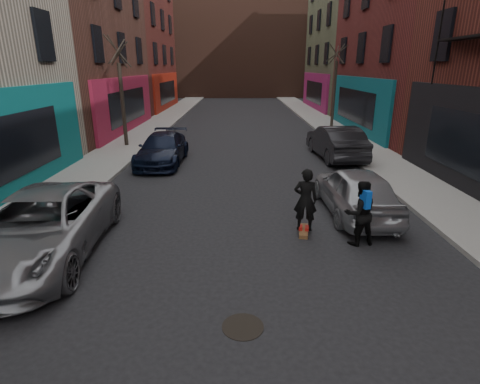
{
  "coord_description": "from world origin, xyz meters",
  "views": [
    {
      "loc": [
        -0.16,
        -1.83,
        4.11
      ],
      "look_at": [
        -0.15,
        5.65,
        1.6
      ],
      "focal_mm": 28.0,
      "sensor_mm": 36.0,
      "label": 1
    }
  ],
  "objects_px": {
    "skateboard": "(304,231)",
    "parked_right_end": "(336,142)",
    "parked_left_far": "(40,226)",
    "skateboarder": "(305,200)",
    "pedestrian": "(360,213)",
    "manhole": "(243,327)",
    "tree_left_far": "(121,82)",
    "parked_left_end": "(163,149)",
    "parked_right_far": "(355,191)",
    "tree_right_far": "(335,76)"
  },
  "relations": [
    {
      "from": "skateboard",
      "to": "parked_right_end",
      "type": "bearing_deg",
      "value": 81.34
    },
    {
      "from": "parked_left_far",
      "to": "skateboarder",
      "type": "bearing_deg",
      "value": 8.12
    },
    {
      "from": "pedestrian",
      "to": "skateboarder",
      "type": "bearing_deg",
      "value": -39.49
    },
    {
      "from": "parked_left_far",
      "to": "skateboarder",
      "type": "xyz_separation_m",
      "value": [
        6.11,
        1.23,
        0.18
      ]
    },
    {
      "from": "parked_right_end",
      "to": "skateboard",
      "type": "bearing_deg",
      "value": 66.96
    },
    {
      "from": "parked_left_far",
      "to": "manhole",
      "type": "xyz_separation_m",
      "value": [
        4.5,
        -2.49,
        -0.73
      ]
    },
    {
      "from": "tree_left_far",
      "to": "pedestrian",
      "type": "height_order",
      "value": "tree_left_far"
    },
    {
      "from": "parked_right_end",
      "to": "pedestrian",
      "type": "relative_size",
      "value": 2.93
    },
    {
      "from": "tree_left_far",
      "to": "parked_left_end",
      "type": "distance_m",
      "value": 5.21
    },
    {
      "from": "parked_left_far",
      "to": "pedestrian",
      "type": "bearing_deg",
      "value": 1.46
    },
    {
      "from": "parked_left_far",
      "to": "parked_right_end",
      "type": "height_order",
      "value": "parked_right_end"
    },
    {
      "from": "parked_left_far",
      "to": "parked_right_end",
      "type": "distance_m",
      "value": 13.11
    },
    {
      "from": "parked_left_end",
      "to": "parked_right_far",
      "type": "height_order",
      "value": "parked_right_far"
    },
    {
      "from": "parked_right_far",
      "to": "parked_right_end",
      "type": "xyz_separation_m",
      "value": [
        1.14,
        7.0,
        0.06
      ]
    },
    {
      "from": "pedestrian",
      "to": "skateboard",
      "type": "bearing_deg",
      "value": -39.49
    },
    {
      "from": "tree_right_far",
      "to": "skateboard",
      "type": "bearing_deg",
      "value": -105.47
    },
    {
      "from": "parked_right_end",
      "to": "skateboarder",
      "type": "bearing_deg",
      "value": 66.96
    },
    {
      "from": "parked_right_far",
      "to": "skateboard",
      "type": "relative_size",
      "value": 5.19
    },
    {
      "from": "parked_right_end",
      "to": "parked_left_end",
      "type": "bearing_deg",
      "value": 2.76
    },
    {
      "from": "skateboard",
      "to": "parked_right_far",
      "type": "bearing_deg",
      "value": 48.96
    },
    {
      "from": "parked_left_far",
      "to": "skateboard",
      "type": "distance_m",
      "value": 6.27
    },
    {
      "from": "parked_right_end",
      "to": "pedestrian",
      "type": "bearing_deg",
      "value": 75.37
    },
    {
      "from": "parked_right_far",
      "to": "manhole",
      "type": "relative_size",
      "value": 5.93
    },
    {
      "from": "parked_right_end",
      "to": "manhole",
      "type": "relative_size",
      "value": 6.69
    },
    {
      "from": "parked_left_end",
      "to": "skateboarder",
      "type": "relative_size",
      "value": 2.78
    },
    {
      "from": "tree_left_far",
      "to": "parked_right_far",
      "type": "relative_size",
      "value": 1.56
    },
    {
      "from": "tree_left_far",
      "to": "skateboard",
      "type": "relative_size",
      "value": 8.12
    },
    {
      "from": "skateboarder",
      "to": "tree_left_far",
      "type": "bearing_deg",
      "value": -44.75
    },
    {
      "from": "parked_left_end",
      "to": "parked_left_far",
      "type": "bearing_deg",
      "value": -96.08
    },
    {
      "from": "tree_right_far",
      "to": "parked_right_far",
      "type": "height_order",
      "value": "tree_right_far"
    },
    {
      "from": "skateboard",
      "to": "manhole",
      "type": "height_order",
      "value": "skateboard"
    },
    {
      "from": "parked_left_far",
      "to": "parked_right_end",
      "type": "xyz_separation_m",
      "value": [
        8.94,
        9.59,
        0.04
      ]
    },
    {
      "from": "skateboard",
      "to": "pedestrian",
      "type": "relative_size",
      "value": 0.5
    },
    {
      "from": "parked_left_end",
      "to": "pedestrian",
      "type": "xyz_separation_m",
      "value": [
        6.26,
        -8.0,
        0.15
      ]
    },
    {
      "from": "tree_right_far",
      "to": "skateboarder",
      "type": "distance_m",
      "value": 17.76
    },
    {
      "from": "tree_right_far",
      "to": "tree_left_far",
      "type": "bearing_deg",
      "value": -154.18
    },
    {
      "from": "skateboard",
      "to": "pedestrian",
      "type": "bearing_deg",
      "value": -17.59
    },
    {
      "from": "parked_left_far",
      "to": "parked_right_far",
      "type": "distance_m",
      "value": 8.22
    },
    {
      "from": "pedestrian",
      "to": "tree_left_far",
      "type": "bearing_deg",
      "value": -64.23
    },
    {
      "from": "parked_left_end",
      "to": "skateboarder",
      "type": "xyz_separation_m",
      "value": [
        5.07,
        -7.37,
        0.26
      ]
    },
    {
      "from": "parked_left_far",
      "to": "skateboarder",
      "type": "height_order",
      "value": "skateboarder"
    },
    {
      "from": "parked_left_end",
      "to": "manhole",
      "type": "relative_size",
      "value": 6.47
    },
    {
      "from": "tree_left_far",
      "to": "parked_right_end",
      "type": "height_order",
      "value": "tree_left_far"
    },
    {
      "from": "parked_right_end",
      "to": "parked_right_far",
      "type": "bearing_deg",
      "value": 76.38
    },
    {
      "from": "parked_left_end",
      "to": "parked_right_far",
      "type": "bearing_deg",
      "value": -40.82
    },
    {
      "from": "parked_right_far",
      "to": "skateboarder",
      "type": "relative_size",
      "value": 2.55
    },
    {
      "from": "tree_left_far",
      "to": "parked_right_far",
      "type": "distance_m",
      "value": 13.68
    },
    {
      "from": "parked_left_end",
      "to": "pedestrian",
      "type": "height_order",
      "value": "pedestrian"
    },
    {
      "from": "parked_right_far",
      "to": "manhole",
      "type": "height_order",
      "value": "parked_right_far"
    },
    {
      "from": "parked_right_far",
      "to": "parked_right_end",
      "type": "bearing_deg",
      "value": -100.69
    }
  ]
}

